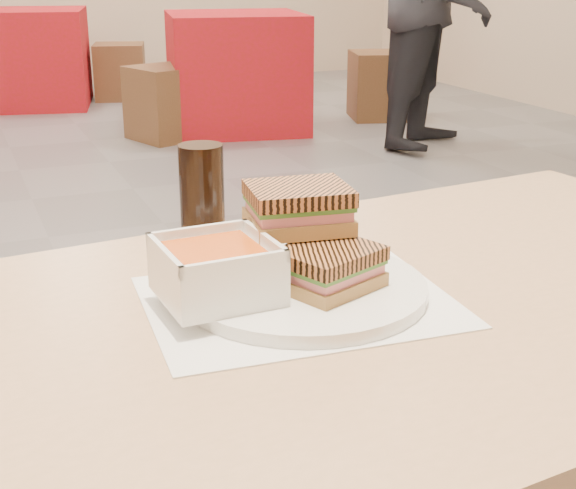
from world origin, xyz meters
name	(u,v)px	position (x,y,z in m)	size (l,w,h in m)	color
main_table	(392,380)	(0.14, -2.03, 0.64)	(1.27, 0.82, 0.75)	tan
tray_liner	(299,302)	(0.02, -2.01, 0.75)	(0.36, 0.29, 0.00)	white
plate	(304,288)	(0.03, -1.99, 0.76)	(0.29, 0.29, 0.02)	white
soup_bowl	(217,272)	(-0.07, -1.99, 0.80)	(0.13, 0.13, 0.07)	white
panini_lower	(329,268)	(0.05, -2.02, 0.79)	(0.13, 0.12, 0.05)	#AA8141
panini_upper	(298,207)	(0.05, -1.94, 0.84)	(0.13, 0.11, 0.05)	#AA8141
cola_glass	(202,192)	(-0.01, -1.74, 0.82)	(0.06, 0.06, 0.13)	black
bg_table_1	(236,72)	(1.51, 2.52, 0.39)	(1.03, 1.03, 0.77)	#A90C1F
bg_table_2	(32,58)	(0.34, 4.02, 0.37)	(1.01, 1.01, 0.74)	#A90C1F
bg_chair_1l	(167,103)	(0.98, 2.38, 0.23)	(0.53, 0.53, 0.46)	brown
bg_chair_1r	(381,85)	(2.61, 2.49, 0.24)	(0.53, 0.53, 0.48)	brown
bg_chair_2r	(120,72)	(1.03, 4.07, 0.22)	(0.49, 0.49, 0.45)	brown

